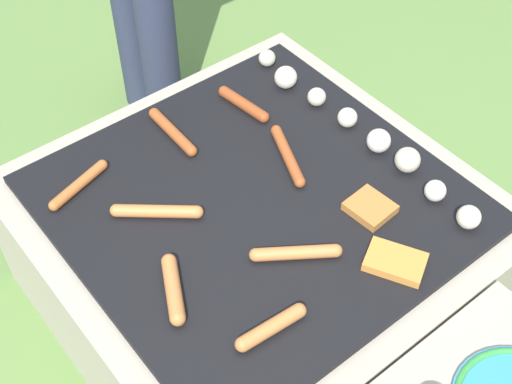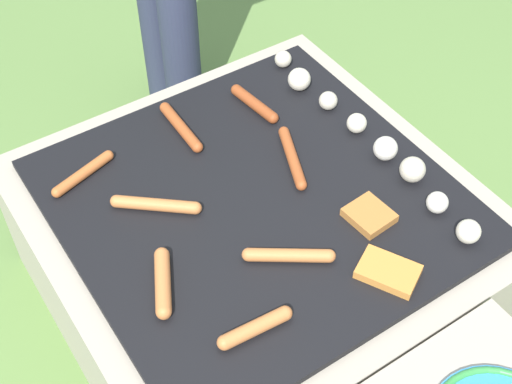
# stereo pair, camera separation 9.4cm
# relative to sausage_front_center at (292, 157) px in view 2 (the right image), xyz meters

# --- Properties ---
(ground_plane) EXTENTS (14.00, 14.00, 0.00)m
(ground_plane) POSITION_rel_sausage_front_center_xyz_m (0.05, -0.13, -0.41)
(ground_plane) COLOR #608442
(grill) EXTENTS (0.93, 0.93, 0.40)m
(grill) POSITION_rel_sausage_front_center_xyz_m (0.05, -0.13, -0.21)
(grill) COLOR #A89E8C
(grill) RESTS_ON ground_plane
(sausage_front_center) EXTENTS (0.19, 0.09, 0.03)m
(sausage_front_center) POSITION_rel_sausage_front_center_xyz_m (0.00, 0.00, 0.00)
(sausage_front_center) COLOR #A34C23
(sausage_front_center) RESTS_ON grill
(sausage_back_left) EXTENTS (0.12, 0.16, 0.03)m
(sausage_back_left) POSITION_rel_sausage_front_center_xyz_m (0.23, -0.17, 0.00)
(sausage_back_left) COLOR #C6753D
(sausage_back_left) RESTS_ON grill
(sausage_back_center) EXTENTS (0.14, 0.16, 0.03)m
(sausage_back_center) POSITION_rel_sausage_front_center_xyz_m (-0.04, -0.33, 0.00)
(sausage_back_center) COLOR #C6753D
(sausage_back_center) RESTS_ON grill
(sausage_mid_right) EXTENTS (0.19, 0.03, 0.03)m
(sausage_mid_right) POSITION_rel_sausage_front_center_xyz_m (-0.23, -0.16, 0.00)
(sausage_mid_right) COLOR #A34C23
(sausage_mid_right) RESTS_ON grill
(sausage_back_right) EXTENTS (0.17, 0.05, 0.03)m
(sausage_back_right) POSITION_rel_sausage_front_center_xyz_m (-0.21, 0.03, 0.00)
(sausage_back_right) COLOR #93421E
(sausage_back_right) RESTS_ON grill
(sausage_mid_left) EXTENTS (0.04, 0.16, 0.03)m
(sausage_mid_left) POSITION_rel_sausage_front_center_xyz_m (0.33, -0.32, 0.00)
(sausage_mid_left) COLOR #C6753D
(sausage_mid_left) RESTS_ON grill
(sausage_front_left) EXTENTS (0.07, 0.17, 0.02)m
(sausage_front_left) POSITION_rel_sausage_front_center_xyz_m (-0.22, -0.42, -0.00)
(sausage_front_left) COLOR #B7602D
(sausage_front_left) RESTS_ON grill
(sausage_front_right) EXTENTS (0.15, 0.09, 0.03)m
(sausage_front_right) POSITION_rel_sausage_front_center_xyz_m (0.15, -0.42, 0.00)
(sausage_front_right) COLOR #C6753D
(sausage_front_right) RESTS_ON grill
(bread_slice_right) EXTENTS (0.14, 0.13, 0.02)m
(bread_slice_right) POSITION_rel_sausage_front_center_xyz_m (0.37, -0.03, -0.00)
(bread_slice_right) COLOR #D18438
(bread_slice_right) RESTS_ON grill
(bread_slice_left) EXTENTS (0.10, 0.09, 0.02)m
(bread_slice_left) POSITION_rel_sausage_front_center_xyz_m (0.23, 0.04, -0.00)
(bread_slice_left) COLOR #B27033
(bread_slice_left) RESTS_ON grill
(mushroom_row) EXTENTS (0.75, 0.08, 0.06)m
(mushroom_row) POSITION_rel_sausage_front_center_xyz_m (0.06, 0.18, 0.01)
(mushroom_row) COLOR beige
(mushroom_row) RESTS_ON grill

